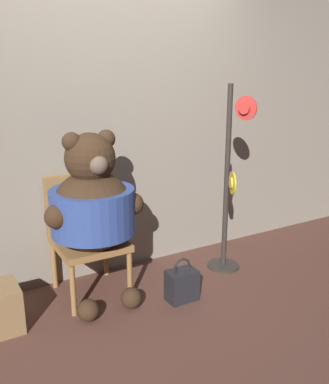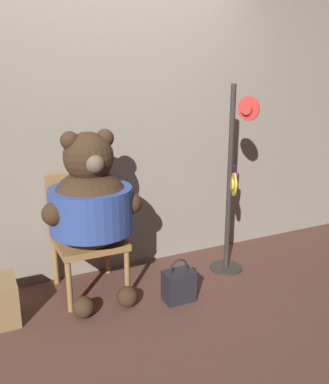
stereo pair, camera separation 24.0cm
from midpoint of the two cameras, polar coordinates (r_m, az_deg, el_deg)
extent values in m
plane|color=brown|center=(3.38, -5.68, -13.93)|extent=(14.00, 14.00, 0.00)
cube|color=gray|center=(3.52, -10.42, 9.08)|extent=(8.00, 0.10, 2.54)
cylinder|color=#9E703D|center=(3.16, -14.29, -12.60)|extent=(0.04, 0.04, 0.39)
cylinder|color=#9E703D|center=(3.28, -6.79, -11.04)|extent=(0.04, 0.04, 0.39)
cylinder|color=#9E703D|center=(3.57, -16.42, -9.30)|extent=(0.04, 0.04, 0.39)
cylinder|color=#9E703D|center=(3.67, -9.72, -8.06)|extent=(0.04, 0.04, 0.39)
cube|color=#9E703D|center=(3.32, -12.04, -6.74)|extent=(0.50, 0.53, 0.05)
cube|color=#9E703D|center=(3.45, -13.57, -1.38)|extent=(0.50, 0.04, 0.47)
sphere|color=#3D2819|center=(3.15, -11.72, -2.53)|extent=(0.60, 0.60, 0.60)
cylinder|color=#334C99|center=(3.15, -11.72, -2.53)|extent=(0.61, 0.61, 0.33)
sphere|color=#3D2819|center=(3.05, -12.13, 4.41)|extent=(0.36, 0.36, 0.36)
sphere|color=#3D2819|center=(3.00, -14.57, 6.48)|extent=(0.13, 0.13, 0.13)
sphere|color=#3D2819|center=(3.07, -10.03, 6.98)|extent=(0.13, 0.13, 0.13)
sphere|color=brown|center=(2.92, -11.17, 3.56)|extent=(0.13, 0.13, 0.13)
sphere|color=#3D2819|center=(3.01, -16.44, -3.20)|extent=(0.17, 0.17, 0.17)
sphere|color=#3D2819|center=(3.17, -6.45, -1.60)|extent=(0.17, 0.17, 0.17)
sphere|color=#3D2819|center=(3.13, -12.38, -15.19)|extent=(0.16, 0.16, 0.16)
sphere|color=#3D2819|center=(3.23, -6.65, -13.90)|extent=(0.16, 0.16, 0.16)
cylinder|color=#332D28|center=(3.86, 6.04, -9.74)|extent=(0.28, 0.28, 0.02)
cylinder|color=#332D28|center=(3.59, 6.41, 1.52)|extent=(0.04, 0.04, 1.58)
cylinder|color=yellow|center=(3.41, 7.07, 1.17)|extent=(0.09, 0.17, 0.18)
cylinder|color=yellow|center=(3.41, 7.07, 1.17)|extent=(0.07, 0.10, 0.09)
cylinder|color=#7A388E|center=(3.75, 6.83, 1.83)|extent=(0.19, 0.18, 0.25)
cylinder|color=#7A388E|center=(3.75, 6.83, 1.83)|extent=(0.14, 0.14, 0.12)
cylinder|color=red|center=(3.41, 8.79, 10.99)|extent=(0.08, 0.18, 0.19)
cylinder|color=red|center=(3.41, 8.79, 10.99)|extent=(0.10, 0.11, 0.09)
cube|color=#232328|center=(3.29, 0.19, -12.37)|extent=(0.23, 0.15, 0.24)
torus|color=#232328|center=(3.22, 0.19, -10.01)|extent=(0.14, 0.02, 0.14)
camera|label=1|loc=(0.12, -92.07, -0.60)|focal=40.00mm
camera|label=2|loc=(0.12, 87.93, 0.60)|focal=40.00mm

